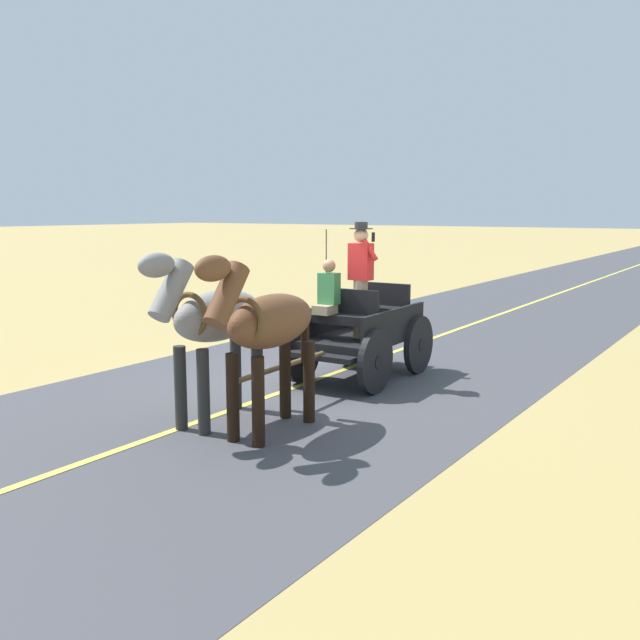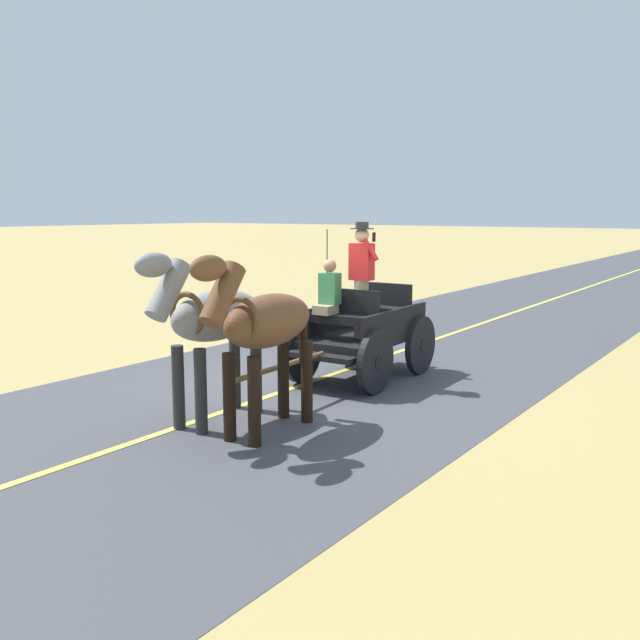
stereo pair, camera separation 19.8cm
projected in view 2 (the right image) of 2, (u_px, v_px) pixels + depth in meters
name	position (u px, v px, depth m)	size (l,w,h in m)	color
ground_plane	(312.00, 382.00, 10.96)	(200.00, 200.00, 0.00)	tan
road_surface	(312.00, 382.00, 10.96)	(6.59, 160.00, 0.01)	#424247
road_centre_stripe	(312.00, 381.00, 10.96)	(0.12, 160.00, 0.00)	#DBCC4C
horse_drawn_carriage	(361.00, 329.00, 11.03)	(1.48, 4.51, 2.50)	black
horse_near_side	(263.00, 326.00, 8.23)	(0.64, 2.13, 2.21)	brown
horse_off_side	(212.00, 320.00, 8.67)	(0.64, 2.13, 2.21)	gray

